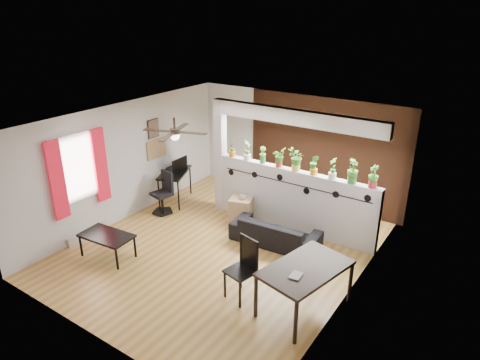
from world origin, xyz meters
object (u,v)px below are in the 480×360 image
object	(u,v)px
sofa	(275,232)
cube_shelf	(241,210)
potted_plant_2	(263,154)
dining_table	(305,272)
computer_desk	(174,174)
ceiling_fan	(175,133)
potted_plant_4	(296,159)
potted_plant_6	(333,168)
folding_chair	(245,263)
potted_plant_7	(353,171)
potted_plant_8	(374,176)
potted_plant_1	(247,149)
potted_plant_0	(232,147)
potted_plant_5	(314,164)
coffee_table	(107,237)
cup	(243,197)
potted_plant_3	(279,157)
office_chair	(164,195)

from	to	relation	value
sofa	cube_shelf	bearing A→B (deg)	-23.12
potted_plant_2	dining_table	bearing A→B (deg)	-46.45
potted_plant_2	computer_desk	distance (m)	2.44
ceiling_fan	potted_plant_4	world-z (taller)	ceiling_fan
potted_plant_6	folding_chair	bearing A→B (deg)	-99.12
potted_plant_7	cube_shelf	xyz separation A→B (m)	(-2.28, -0.37, -1.31)
potted_plant_8	sofa	bearing A→B (deg)	-155.13
potted_plant_8	dining_table	xyz separation A→B (m)	(-0.22, -2.26, -0.88)
ceiling_fan	potted_plant_1	size ratio (longest dim) A/B	2.67
potted_plant_0	ceiling_fan	bearing A→B (deg)	-90.64
potted_plant_5	potted_plant_6	size ratio (longest dim) A/B	0.96
dining_table	coffee_table	xyz separation A→B (m)	(-3.79, -0.69, -0.28)
ceiling_fan	cup	size ratio (longest dim) A/B	9.01
ceiling_fan	potted_plant_1	distance (m)	1.99
cube_shelf	folding_chair	size ratio (longest dim) A/B	0.54
potted_plant_8	cube_shelf	bearing A→B (deg)	-172.22
potted_plant_5	potted_plant_8	xyz separation A→B (m)	(1.18, 0.00, 0.01)
potted_plant_0	potted_plant_4	bearing A→B (deg)	0.00
potted_plant_1	coffee_table	xyz separation A→B (m)	(-1.24, -2.95, -1.17)
dining_table	folding_chair	size ratio (longest dim) A/B	1.50
potted_plant_4	cube_shelf	bearing A→B (deg)	-161.59
potted_plant_3	potted_plant_4	xyz separation A→B (m)	(0.40, 0.00, 0.03)
potted_plant_3	potted_plant_6	bearing A→B (deg)	-0.00
computer_desk	potted_plant_5	bearing A→B (deg)	5.64
potted_plant_3	ceiling_fan	bearing A→B (deg)	-123.80
cup	computer_desk	distance (m)	2.00
ceiling_fan	computer_desk	world-z (taller)	ceiling_fan
potted_plant_4	folding_chair	size ratio (longest dim) A/B	0.44
potted_plant_6	cup	world-z (taller)	potted_plant_6
potted_plant_1	coffee_table	bearing A→B (deg)	-112.86
potted_plant_8	office_chair	bearing A→B (deg)	-167.74
ceiling_fan	potted_plant_2	xyz separation A→B (m)	(0.81, 1.80, -0.77)
ceiling_fan	folding_chair	bearing A→B (deg)	-18.93
potted_plant_5	cup	world-z (taller)	potted_plant_5
folding_chair	potted_plant_7	bearing A→B (deg)	72.28
potted_plant_0	potted_plant_7	bearing A→B (deg)	-0.00
potted_plant_7	potted_plant_5	bearing A→B (deg)	180.00
coffee_table	computer_desk	bearing A→B (deg)	103.37
potted_plant_6	potted_plant_7	size ratio (longest dim) A/B	0.91
ceiling_fan	coffee_table	world-z (taller)	ceiling_fan
potted_plant_1	computer_desk	distance (m)	2.09
potted_plant_7	computer_desk	bearing A→B (deg)	-175.41
sofa	office_chair	size ratio (longest dim) A/B	1.76
cup	folding_chair	size ratio (longest dim) A/B	0.13
potted_plant_7	office_chair	size ratio (longest dim) A/B	0.49
potted_plant_0	potted_plant_1	bearing A→B (deg)	0.00
cup	folding_chair	world-z (taller)	folding_chair
potted_plant_7	potted_plant_0	bearing A→B (deg)	180.00
office_chair	potted_plant_5	bearing A→B (deg)	16.54
potted_plant_3	computer_desk	bearing A→B (deg)	-172.70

